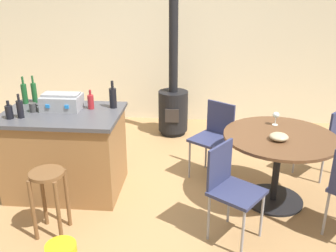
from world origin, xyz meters
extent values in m
plane|color=#A37A4C|center=(0.00, 0.00, 0.00)|extent=(8.80, 8.80, 0.00)
cube|color=beige|center=(0.00, 2.56, 1.35)|extent=(8.00, 0.10, 2.70)
cube|color=olive|center=(-0.88, 0.14, 0.43)|extent=(1.17, 0.79, 0.86)
cube|color=#424247|center=(-0.88, 0.14, 0.88)|extent=(1.23, 0.85, 0.04)
cylinder|color=brown|center=(-0.65, -0.51, 0.30)|extent=(0.04, 0.04, 0.60)
cylinder|color=brown|center=(-0.88, -0.51, 0.30)|extent=(0.04, 0.04, 0.60)
cylinder|color=brown|center=(-0.88, -0.73, 0.30)|extent=(0.04, 0.04, 0.60)
cylinder|color=brown|center=(-0.65, -0.73, 0.30)|extent=(0.04, 0.04, 0.60)
cylinder|color=brown|center=(-0.76, -0.62, 0.61)|extent=(0.30, 0.30, 0.03)
cylinder|color=black|center=(1.35, 0.09, 0.01)|extent=(0.61, 0.61, 0.02)
cylinder|color=black|center=(1.35, 0.09, 0.36)|extent=(0.07, 0.07, 0.72)
cylinder|color=brown|center=(1.35, 0.09, 0.73)|extent=(1.12, 1.12, 0.03)
cube|color=navy|center=(0.69, 0.56, 0.48)|extent=(0.56, 0.56, 0.03)
cube|color=navy|center=(0.80, 0.71, 0.68)|extent=(0.31, 0.23, 0.40)
cylinder|color=gray|center=(0.93, 0.60, 0.23)|extent=(0.02, 0.02, 0.46)
cylinder|color=gray|center=(0.65, 0.80, 0.23)|extent=(0.02, 0.02, 0.46)
cylinder|color=gray|center=(0.45, 0.52, 0.23)|extent=(0.02, 0.02, 0.46)
cylinder|color=gray|center=(0.73, 0.32, 0.23)|extent=(0.02, 0.02, 0.46)
cube|color=navy|center=(0.89, -0.56, 0.47)|extent=(0.56, 0.56, 0.03)
cube|color=navy|center=(0.74, -0.45, 0.67)|extent=(0.23, 0.31, 0.40)
cylinder|color=gray|center=(0.85, -0.32, 0.23)|extent=(0.02, 0.02, 0.45)
cylinder|color=gray|center=(0.66, -0.60, 0.23)|extent=(0.02, 0.02, 0.45)
cylinder|color=gray|center=(0.93, -0.79, 0.23)|extent=(0.02, 0.02, 0.45)
cylinder|color=gray|center=(1.13, -0.52, 0.23)|extent=(0.02, 0.02, 0.45)
cylinder|color=gray|center=(1.71, -0.45, 0.23)|extent=(0.02, 0.02, 0.45)
cube|color=navy|center=(1.94, 0.75, 0.45)|extent=(0.56, 0.56, 0.03)
cylinder|color=gray|center=(1.96, 0.51, 0.22)|extent=(0.02, 0.02, 0.44)
cylinder|color=gray|center=(2.18, 0.77, 0.22)|extent=(0.02, 0.02, 0.44)
cylinder|color=gray|center=(1.93, 0.99, 0.22)|extent=(0.02, 0.02, 0.44)
cylinder|color=gray|center=(1.70, 0.74, 0.22)|extent=(0.02, 0.02, 0.44)
cylinder|color=black|center=(0.16, 1.87, 0.03)|extent=(0.37, 0.37, 0.06)
cylinder|color=black|center=(0.16, 1.87, 0.36)|extent=(0.44, 0.44, 0.60)
cube|color=#2D2826|center=(0.16, 1.65, 0.36)|extent=(0.20, 0.02, 0.20)
cylinder|color=black|center=(0.16, 1.87, 1.34)|extent=(0.13, 0.13, 1.35)
cube|color=gray|center=(-0.90, 0.24, 0.98)|extent=(0.40, 0.27, 0.15)
cube|color=gray|center=(-0.90, 0.24, 1.07)|extent=(0.38, 0.16, 0.02)
cube|color=blue|center=(-1.00, 0.10, 0.98)|extent=(0.04, 0.01, 0.04)
cube|color=blue|center=(-0.80, 0.10, 0.98)|extent=(0.04, 0.01, 0.04)
cylinder|color=black|center=(-1.32, -0.08, 0.97)|extent=(0.07, 0.07, 0.13)
cylinder|color=black|center=(-1.32, -0.08, 1.06)|extent=(0.03, 0.03, 0.05)
cylinder|color=#194C23|center=(-1.38, 0.41, 1.01)|extent=(0.06, 0.06, 0.22)
cylinder|color=#194C23|center=(-1.38, 0.41, 1.17)|extent=(0.02, 0.02, 0.09)
cylinder|color=maroon|center=(-0.60, 0.29, 0.98)|extent=(0.07, 0.07, 0.15)
cylinder|color=maroon|center=(-0.60, 0.29, 1.08)|extent=(0.02, 0.02, 0.06)
cylinder|color=black|center=(-1.22, -0.04, 0.99)|extent=(0.06, 0.06, 0.18)
cylinder|color=black|center=(-1.22, -0.04, 1.11)|extent=(0.02, 0.02, 0.07)
cylinder|color=#194C23|center=(-1.28, 0.45, 1.01)|extent=(0.06, 0.06, 0.22)
cylinder|color=#194C23|center=(-1.28, 0.45, 1.17)|extent=(0.02, 0.02, 0.09)
cylinder|color=black|center=(-0.37, 0.35, 1.01)|extent=(0.08, 0.08, 0.21)
cylinder|color=black|center=(-0.37, 0.35, 1.16)|extent=(0.03, 0.03, 0.08)
cylinder|color=tan|center=(-1.15, 0.40, 0.94)|extent=(0.09, 0.09, 0.08)
torus|color=tan|center=(-1.10, 0.40, 0.95)|extent=(0.05, 0.01, 0.05)
cylinder|color=#383838|center=(-1.17, 0.14, 0.95)|extent=(0.08, 0.08, 0.09)
torus|color=#383838|center=(-1.12, 0.14, 0.96)|extent=(0.05, 0.01, 0.05)
cylinder|color=silver|center=(1.35, 0.38, 0.75)|extent=(0.06, 0.06, 0.00)
cylinder|color=silver|center=(1.35, 0.38, 0.79)|extent=(0.01, 0.01, 0.08)
ellipsoid|color=silver|center=(1.35, 0.38, 0.86)|extent=(0.07, 0.07, 0.06)
ellipsoid|color=tan|center=(1.31, -0.03, 0.78)|extent=(0.18, 0.18, 0.07)
camera|label=1|loc=(0.54, -3.36, 2.17)|focal=39.62mm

